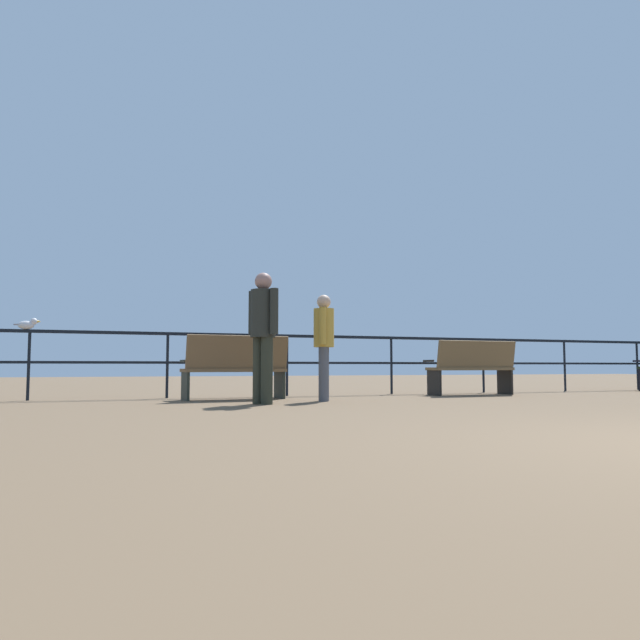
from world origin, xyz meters
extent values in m
cube|color=black|center=(0.00, 7.88, 1.02)|extent=(22.03, 0.05, 0.05)
cube|color=black|center=(0.00, 7.88, 0.56)|extent=(22.03, 0.04, 0.04)
cylinder|color=black|center=(-5.01, 7.88, 0.51)|extent=(0.04, 0.04, 1.02)
cylinder|color=black|center=(-3.00, 7.88, 0.51)|extent=(0.04, 0.04, 1.02)
cylinder|color=black|center=(-1.00, 7.88, 0.51)|extent=(0.04, 0.04, 1.02)
cylinder|color=black|center=(1.00, 7.88, 0.51)|extent=(0.04, 0.04, 1.02)
cylinder|color=black|center=(3.00, 7.88, 0.51)|extent=(0.04, 0.04, 1.02)
cylinder|color=black|center=(5.01, 7.88, 0.51)|extent=(0.04, 0.04, 1.02)
cylinder|color=black|center=(7.01, 7.88, 0.51)|extent=(0.04, 0.04, 1.02)
cube|color=brown|center=(-2.10, 7.11, 0.44)|extent=(1.60, 0.55, 0.05)
cube|color=brown|center=(-2.08, 6.91, 0.71)|extent=(1.57, 0.25, 0.53)
cube|color=#242A21|center=(-1.36, 7.16, 0.22)|extent=(0.07, 0.40, 0.44)
cube|color=#242A21|center=(-1.37, 7.33, 0.58)|extent=(0.06, 0.31, 0.04)
cube|color=#242A21|center=(-2.84, 7.05, 0.22)|extent=(0.07, 0.40, 0.44)
cube|color=#242A21|center=(-2.85, 7.22, 0.58)|extent=(0.06, 0.31, 0.04)
cube|color=brown|center=(2.17, 7.11, 0.46)|extent=(1.59, 0.48, 0.05)
cube|color=brown|center=(2.17, 6.90, 0.71)|extent=(1.59, 0.16, 0.49)
cube|color=black|center=(2.92, 7.12, 0.23)|extent=(0.05, 0.40, 0.46)
cube|color=black|center=(2.92, 7.29, 0.60)|extent=(0.04, 0.31, 0.04)
cube|color=black|center=(1.42, 7.09, 0.23)|extent=(0.05, 0.40, 0.46)
cube|color=black|center=(1.41, 7.26, 0.60)|extent=(0.04, 0.31, 0.04)
cube|color=black|center=(6.47, 7.34, 0.62)|extent=(0.06, 0.33, 0.04)
cylinder|color=#4A4C54|center=(-0.95, 6.26, 0.39)|extent=(0.14, 0.14, 0.78)
cylinder|color=#4A4C54|center=(-1.02, 6.12, 0.39)|extent=(0.14, 0.14, 0.78)
cylinder|color=#B68E33|center=(-0.98, 6.19, 1.06)|extent=(0.30, 0.30, 0.56)
cylinder|color=#B68E33|center=(-0.90, 6.37, 1.08)|extent=(0.10, 0.10, 0.53)
cylinder|color=#B68E33|center=(-1.07, 6.01, 1.08)|extent=(0.10, 0.10, 0.53)
sphere|color=tan|center=(-0.98, 6.19, 1.45)|extent=(0.20, 0.20, 0.20)
cylinder|color=#292C20|center=(-1.98, 5.73, 0.45)|extent=(0.16, 0.16, 0.89)
cylinder|color=#292C20|center=(-2.04, 5.88, 0.45)|extent=(0.16, 0.16, 0.89)
cylinder|color=#252722|center=(-2.01, 5.81, 1.21)|extent=(0.34, 0.34, 0.64)
cylinder|color=#252722|center=(-1.92, 5.60, 1.23)|extent=(0.11, 0.11, 0.61)
cylinder|color=#252722|center=(-2.10, 6.01, 1.23)|extent=(0.11, 0.11, 0.61)
sphere|color=#9C7166|center=(-2.01, 5.81, 1.65)|extent=(0.23, 0.23, 0.23)
ellipsoid|color=silver|center=(-5.06, 7.88, 1.11)|extent=(0.23, 0.15, 0.13)
ellipsoid|color=gray|center=(-5.06, 7.88, 1.13)|extent=(0.21, 0.11, 0.04)
sphere|color=silver|center=(-4.96, 7.88, 1.17)|extent=(0.10, 0.10, 0.10)
cone|color=yellow|center=(-4.89, 7.87, 1.17)|extent=(0.05, 0.04, 0.04)
cube|color=gray|center=(-5.19, 7.89, 1.12)|extent=(0.08, 0.06, 0.02)
camera|label=1|loc=(-4.22, -2.11, 0.50)|focal=34.33mm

